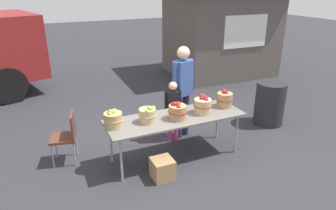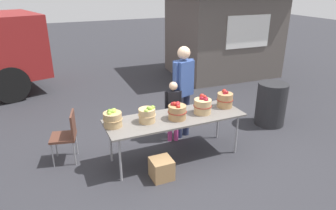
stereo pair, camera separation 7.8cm
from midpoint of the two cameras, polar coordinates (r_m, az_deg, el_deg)
ground_plane at (r=5.35m, az=0.93°, el=-9.58°), size 40.00×40.00×0.00m
market_table at (r=5.01m, az=0.98°, el=-2.66°), size 2.30×0.76×0.75m
apple_basket_green_0 at (r=4.70m, az=-10.69°, el=-2.58°), size 0.30×0.30×0.28m
apple_basket_green_1 at (r=4.79m, az=-4.27°, el=-1.83°), size 0.28×0.28×0.28m
apple_basket_red_0 at (r=4.89m, az=1.34°, el=-1.21°), size 0.31×0.31×0.29m
apple_basket_red_1 at (r=5.13m, az=6.08°, el=-0.04°), size 0.31×0.31×0.31m
apple_basket_red_2 at (r=5.45m, az=10.13°, el=1.13°), size 0.29×0.29×0.31m
vendor_adult at (r=5.62m, az=2.38°, el=3.68°), size 0.45×0.31×1.76m
child_customer at (r=5.56m, az=0.52°, el=-0.34°), size 0.30×0.21×1.17m
food_kiosk at (r=10.04m, az=9.55°, el=13.67°), size 3.58×2.99×2.74m
folding_chair at (r=5.26m, az=-18.74°, el=-5.10°), size 0.48×0.48×0.86m
trash_barrel at (r=6.69m, az=18.15°, el=0.29°), size 0.61×0.61×0.90m
produce_crate at (r=4.75m, az=-1.52°, el=-11.81°), size 0.32×0.32×0.32m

